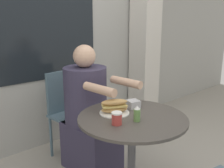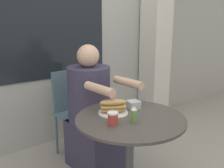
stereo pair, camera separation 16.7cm
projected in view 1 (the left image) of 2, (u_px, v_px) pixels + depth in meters
storefront_wall at (40, 16)px, 2.68m from camera, size 8.00×0.09×2.80m
lattice_pillar at (145, 32)px, 3.46m from camera, size 0.30×0.30×2.40m
cafe_table at (132, 140)px, 1.93m from camera, size 0.79×0.79×0.70m
diner_chair at (67, 106)px, 2.64m from camera, size 0.41×0.41×0.87m
seated_diner at (89, 118)px, 2.40m from camera, size 0.43×0.71×1.16m
sandwich_on_plate at (114, 107)px, 1.94m from camera, size 0.22×0.22×0.11m
drink_cup at (117, 118)px, 1.74m from camera, size 0.07×0.07×0.09m
napkin_box at (133, 104)px, 2.07m from camera, size 0.11×0.11×0.06m
condiment_bottle at (137, 114)px, 1.79m from camera, size 0.05×0.05×0.11m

